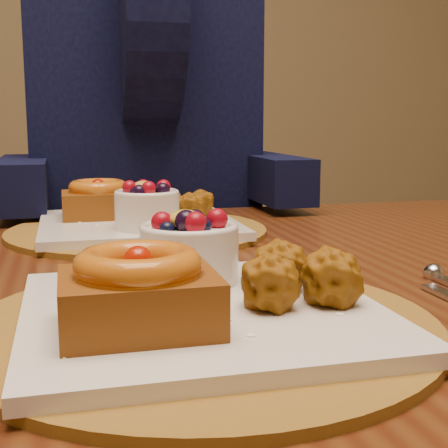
{
  "coord_description": "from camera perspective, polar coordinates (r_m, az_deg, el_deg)",
  "views": [
    {
      "loc": [
        -0.09,
        -0.58,
        0.92
      ],
      "look_at": [
        0.05,
        -0.06,
        0.83
      ],
      "focal_mm": 50.0,
      "sensor_mm": 36.0,
      "label": 1
    }
  ],
  "objects": [
    {
      "name": "diner",
      "position": [
        1.28,
        -7.43,
        10.44
      ],
      "size": [
        0.54,
        0.52,
        0.88
      ],
      "rotation": [
        0.0,
        0.0,
        -0.05
      ],
      "color": "black",
      "rests_on": "ground"
    },
    {
      "name": "chair_far",
      "position": [
        1.54,
        -6.07,
        -7.98
      ],
      "size": [
        0.42,
        0.42,
        0.83
      ],
      "rotation": [
        0.0,
        0.0,
        -0.04
      ],
      "color": "black",
      "rests_on": "ground"
    },
    {
      "name": "place_setting_far",
      "position": [
        0.92,
        -8.03,
        0.56
      ],
      "size": [
        0.38,
        0.38,
        0.09
      ],
      "color": "brown",
      "rests_on": "dining_table"
    },
    {
      "name": "place_setting_near",
      "position": [
        0.51,
        -2.5,
        -6.7
      ],
      "size": [
        0.38,
        0.38,
        0.09
      ],
      "color": "brown",
      "rests_on": "dining_table"
    },
    {
      "name": "dining_table",
      "position": [
        0.74,
        -5.72,
        -9.77
      ],
      "size": [
        1.6,
        0.9,
        0.76
      ],
      "color": "#3C190B",
      "rests_on": "ground"
    }
  ]
}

